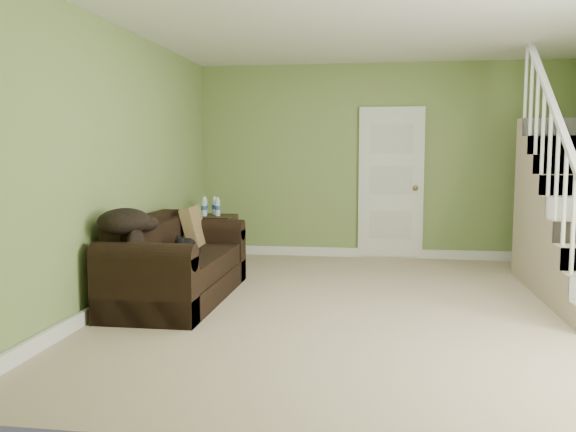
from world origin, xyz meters
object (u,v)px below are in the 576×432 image
(sofa, at_px, (175,268))
(banana, at_px, (183,260))
(side_table, at_px, (213,240))
(cat, at_px, (186,246))

(sofa, distance_m, banana, 0.49)
(side_table, distance_m, cat, 1.73)
(sofa, height_order, side_table, side_table)
(cat, bearing_deg, sofa, -172.49)
(sofa, relative_size, banana, 10.71)
(cat, relative_size, banana, 2.39)
(cat, xyz_separation_m, banana, (0.11, -0.42, -0.06))
(side_table, bearing_deg, cat, -83.13)
(sofa, bearing_deg, banana, -61.77)
(banana, bearing_deg, side_table, 61.58)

